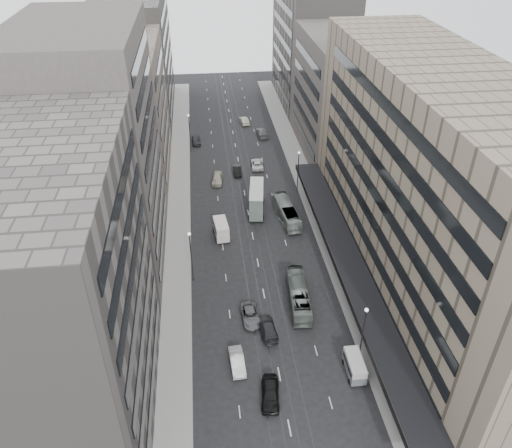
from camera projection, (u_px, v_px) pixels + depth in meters
name	position (u px, v px, depth m)	size (l,w,h in m)	color
ground	(272.00, 336.00, 62.65)	(220.00, 220.00, 0.00)	black
sidewalk_right	(306.00, 185.00, 94.71)	(4.00, 125.00, 0.15)	gray
sidewalk_left	(179.00, 192.00, 92.42)	(4.00, 125.00, 0.15)	gray
department_store	(433.00, 191.00, 62.99)	(19.20, 60.00, 30.00)	gray
building_right_mid	(342.00, 96.00, 100.97)	(15.00, 28.00, 24.00)	#4B4541
building_right_far	(312.00, 47.00, 124.63)	(15.00, 32.00, 28.00)	#68635D
building_left_a	(55.00, 305.00, 45.65)	(15.00, 28.00, 30.00)	#68635D
building_left_b	(96.00, 156.00, 66.83)	(15.00, 26.00, 34.00)	#4B4541
building_left_c	(122.00, 114.00, 91.62)	(15.00, 28.00, 25.00)	gray
building_left_d	(136.00, 56.00, 118.04)	(15.00, 38.00, 28.00)	#68635D
lamp_right_near	(363.00, 329.00, 56.55)	(0.44, 0.44, 8.32)	#262628
lamp_right_far	(298.00, 167.00, 89.58)	(0.44, 0.44, 8.32)	#262628
lamp_left_near	(191.00, 251.00, 68.73)	(0.44, 0.44, 8.32)	#262628
lamp_left_far	(189.00, 129.00, 104.24)	(0.44, 0.44, 8.32)	#262628
bus_near	(298.00, 295.00, 66.89)	(2.41, 10.28, 2.86)	slate
bus_far	(287.00, 212.00, 84.11)	(2.42, 10.36, 2.89)	#96A19A
double_decker	(257.00, 199.00, 85.82)	(3.46, 8.51, 4.52)	slate
vw_microbus	(355.00, 365.00, 57.14)	(1.99, 4.26, 2.29)	slate
panel_van	(221.00, 229.00, 79.73)	(2.59, 4.70, 2.85)	silver
sedan_0	(270.00, 393.00, 54.49)	(1.99, 4.95, 1.69)	black
sedan_1	(237.00, 361.00, 58.31)	(1.57, 4.51, 1.49)	silver
sedan_2	(250.00, 315.00, 64.71)	(2.25, 4.89, 1.36)	#5F5F61
sedan_3	(268.00, 328.00, 62.80)	(2.04, 5.02, 1.46)	#232325
sedan_4	(217.00, 179.00, 95.18)	(2.00, 4.96, 1.69)	#AAA38D
sedan_5	(237.00, 171.00, 98.20)	(1.49, 4.27, 1.41)	black
sedan_6	(257.00, 164.00, 100.51)	(2.42, 5.25, 1.46)	silver
sedan_7	(262.00, 132.00, 113.47)	(2.29, 5.64, 1.64)	slate
sedan_8	(196.00, 140.00, 109.93)	(1.82, 4.53, 1.54)	#252628
sedan_9	(244.00, 121.00, 119.39)	(1.63, 4.67, 1.54)	#B9B099
pedestrian	(422.00, 433.00, 50.22)	(0.67, 0.44, 1.84)	black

